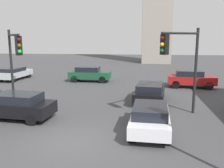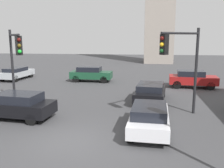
# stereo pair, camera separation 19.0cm
# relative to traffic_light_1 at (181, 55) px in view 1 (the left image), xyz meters

# --- Properties ---
(ground_plane) EXTENTS (104.90, 104.90, 0.00)m
(ground_plane) POSITION_rel_traffic_light_1_xyz_m (-5.02, -3.79, -3.51)
(ground_plane) COLOR #424244
(traffic_light_1) EXTENTS (2.35, 2.53, 4.97)m
(traffic_light_1) POSITION_rel_traffic_light_1_xyz_m (0.00, 0.00, 0.00)
(traffic_light_1) COLOR black
(traffic_light_1) RESTS_ON ground_plane
(traffic_light_3) EXTENTS (2.45, 3.44, 4.92)m
(traffic_light_3) POSITION_rel_traffic_light_1_xyz_m (-9.51, 0.31, -0.01)
(traffic_light_3) COLOR black
(traffic_light_3) RESTS_ON ground_plane
(car_0) EXTENTS (4.22, 2.13, 1.52)m
(car_0) POSITION_rel_traffic_light_1_xyz_m (2.37, 8.85, -2.70)
(car_0) COLOR maroon
(car_0) RESTS_ON ground_plane
(car_1) EXTENTS (4.15, 1.78, 1.50)m
(car_1) POSITION_rel_traffic_light_1_xyz_m (-7.19, 10.75, -2.71)
(car_1) COLOR #19472D
(car_1) RESTS_ON ground_plane
(car_2) EXTENTS (2.02, 4.23, 1.34)m
(car_2) POSITION_rel_traffic_light_1_xyz_m (-1.65, -2.19, -2.79)
(car_2) COLOR silver
(car_2) RESTS_ON ground_plane
(car_3) EXTENTS (2.15, 4.43, 1.28)m
(car_3) POSITION_rel_traffic_light_1_xyz_m (-15.21, 10.97, -2.81)
(car_3) COLOR #ADB2B7
(car_3) RESTS_ON ground_plane
(car_4) EXTENTS (2.42, 4.51, 1.29)m
(car_4) POSITION_rel_traffic_light_1_xyz_m (-1.44, 3.57, -2.81)
(car_4) COLOR black
(car_4) RESTS_ON ground_plane
(car_5) EXTENTS (4.34, 2.26, 1.44)m
(car_5) POSITION_rel_traffic_light_1_xyz_m (-8.92, -1.06, -2.76)
(car_5) COLOR black
(car_5) RESTS_ON ground_plane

